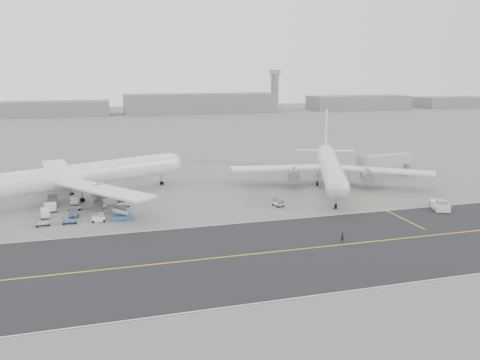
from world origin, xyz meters
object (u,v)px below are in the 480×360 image
object	(u,v)px
jet_bridge	(386,161)
ground_crew_a	(342,237)
control_tower	(275,90)
airliner_b	(330,167)
airliner_a	(77,176)
pushback_tug	(440,205)

from	to	relation	value
jet_bridge	ground_crew_a	world-z (taller)	jet_bridge
jet_bridge	ground_crew_a	size ratio (longest dim) A/B	9.84
control_tower	airliner_b	world-z (taller)	control_tower
airliner_a	pushback_tug	distance (m)	79.85
airliner_b	jet_bridge	world-z (taller)	airliner_b
airliner_b	jet_bridge	xyz separation A→B (m)	(19.89, 5.97, -0.59)
airliner_b	airliner_a	bearing A→B (deg)	-161.28
airliner_b	ground_crew_a	bearing A→B (deg)	-90.64
control_tower	pushback_tug	xyz separation A→B (m)	(-58.73, -269.48, -15.32)
control_tower	ground_crew_a	bearing A→B (deg)	-107.32
control_tower	jet_bridge	world-z (taller)	control_tower
ground_crew_a	airliner_a	bearing A→B (deg)	128.42
control_tower	jet_bridge	size ratio (longest dim) A/B	1.79
airliner_a	ground_crew_a	distance (m)	61.51
airliner_a	airliner_b	size ratio (longest dim) A/B	1.06
airliner_a	jet_bridge	xyz separation A→B (m)	(80.92, 2.11, -0.91)
airliner_a	ground_crew_a	size ratio (longest dim) A/B	29.22
airliner_b	pushback_tug	distance (m)	28.96
pushback_tug	ground_crew_a	bearing A→B (deg)	-132.94
airliner_b	pushback_tug	size ratio (longest dim) A/B	6.26
control_tower	pushback_tug	distance (m)	276.23
control_tower	pushback_tug	bearing A→B (deg)	-102.29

